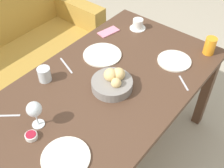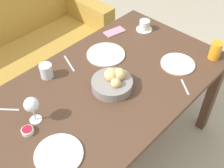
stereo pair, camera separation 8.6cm
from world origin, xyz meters
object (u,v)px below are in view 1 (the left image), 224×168
(knife_silver, at_px, (66,66))
(jam_bowl_berry, at_px, (31,136))
(plate_near_right, at_px, (174,61))
(fork_silver, at_px, (4,116))
(juice_glass, at_px, (210,46))
(spoon_coffee, at_px, (184,83))
(plate_near_left, at_px, (66,158))
(wine_glass, at_px, (34,110))
(bread_basket, at_px, (113,82))
(water_tumbler, at_px, (44,74))
(plate_far_center, at_px, (102,55))
(cell_phone, at_px, (109,32))
(coffee_cup, at_px, (138,24))

(knife_silver, bearing_deg, jam_bowl_berry, -152.03)
(plate_near_right, height_order, fork_silver, plate_near_right)
(juice_glass, distance_m, spoon_coffee, 0.36)
(plate_near_left, distance_m, wine_glass, 0.27)
(jam_bowl_berry, xyz_separation_m, knife_silver, (0.48, 0.25, -0.01))
(wine_glass, bearing_deg, bread_basket, -15.44)
(water_tumbler, height_order, fork_silver, water_tumbler)
(plate_far_center, height_order, water_tumbler, water_tumbler)
(bread_basket, distance_m, jam_bowl_berry, 0.52)
(plate_far_center, distance_m, jam_bowl_berry, 0.71)
(fork_silver, bearing_deg, cell_phone, 4.02)
(juice_glass, xyz_separation_m, wine_glass, (-1.08, 0.41, 0.05))
(spoon_coffee, bearing_deg, water_tumbler, 126.84)
(coffee_cup, bearing_deg, bread_basket, -157.87)
(bread_basket, relative_size, coffee_cup, 2.04)
(coffee_cup, height_order, jam_bowl_berry, coffee_cup)
(fork_silver, bearing_deg, knife_silver, 4.28)
(wine_glass, bearing_deg, juice_glass, -20.70)
(jam_bowl_berry, relative_size, fork_silver, 0.45)
(plate_near_right, xyz_separation_m, jam_bowl_berry, (-0.94, 0.24, 0.01))
(plate_near_right, xyz_separation_m, fork_silver, (-0.94, 0.46, -0.00))
(water_tumbler, distance_m, jam_bowl_berry, 0.41)
(plate_near_right, xyz_separation_m, plate_far_center, (-0.24, 0.39, 0.00))
(knife_silver, xyz_separation_m, cell_phone, (0.45, 0.03, 0.00))
(bread_basket, relative_size, jam_bowl_berry, 3.86)
(plate_near_left, distance_m, water_tumbler, 0.55)
(water_tumbler, relative_size, knife_silver, 0.53)
(plate_near_right, bearing_deg, jam_bowl_berry, 165.38)
(water_tumbler, bearing_deg, jam_bowl_berry, -140.68)
(plate_near_left, xyz_separation_m, spoon_coffee, (0.77, -0.18, -0.00))
(cell_phone, bearing_deg, fork_silver, -175.98)
(wine_glass, xyz_separation_m, jam_bowl_berry, (-0.07, -0.04, -0.10))
(water_tumbler, relative_size, jam_bowl_berry, 1.41)
(plate_near_left, relative_size, jam_bowl_berry, 3.74)
(plate_near_left, relative_size, coffee_cup, 1.98)
(plate_far_center, height_order, wine_glass, wine_glass)
(plate_far_center, xyz_separation_m, fork_silver, (-0.70, 0.07, -0.00))
(wine_glass, relative_size, cell_phone, 0.96)
(fork_silver, bearing_deg, plate_near_right, -26.17)
(plate_far_center, relative_size, spoon_coffee, 2.35)
(wine_glass, height_order, fork_silver, wine_glass)
(juice_glass, height_order, water_tumbler, juice_glass)
(jam_bowl_berry, height_order, knife_silver, jam_bowl_berry)
(juice_glass, relative_size, jam_bowl_berry, 1.90)
(plate_near_right, bearing_deg, plate_near_left, 177.80)
(plate_near_right, distance_m, cell_phone, 0.53)
(bread_basket, relative_size, plate_near_right, 1.10)
(plate_near_left, bearing_deg, juice_glass, -8.22)
(wine_glass, xyz_separation_m, fork_silver, (-0.08, 0.18, -0.11))
(bread_basket, bearing_deg, fork_silver, 149.54)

